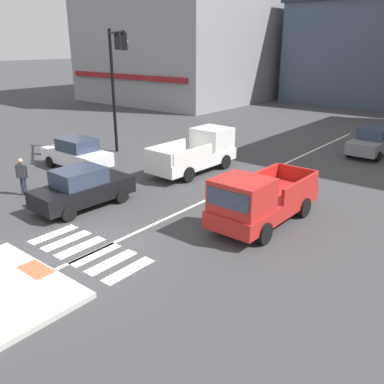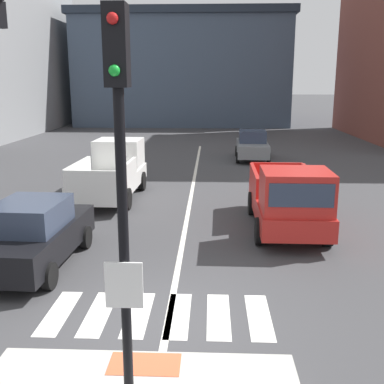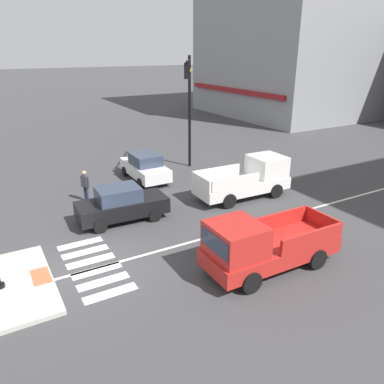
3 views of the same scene
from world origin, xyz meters
name	(u,v)px [view 1 (image 1 of 3)]	position (x,y,z in m)	size (l,w,h in m)	color
ground_plane	(80,254)	(0.00, 0.00, 0.00)	(300.00, 300.00, 0.00)	#3D3D3F
tactile_pad_front	(36,269)	(0.00, -1.54, 0.15)	(1.10, 0.60, 0.01)	#DB5B38
crosswalk_stripe_a	(53,234)	(-1.93, 0.29, 0.00)	(0.44, 1.80, 0.01)	silver
crosswalk_stripe_b	(67,240)	(-1.16, 0.29, 0.00)	(0.44, 1.80, 0.01)	silver
crosswalk_stripe_c	(81,247)	(-0.39, 0.29, 0.00)	(0.44, 1.80, 0.01)	silver
crosswalk_stripe_d	(95,254)	(0.39, 0.29, 0.00)	(0.44, 1.80, 0.01)	silver
crosswalk_stripe_e	(112,262)	(1.16, 0.29, 0.00)	(0.44, 1.80, 0.01)	silver
crosswalk_stripe_f	(129,270)	(1.93, 0.29, 0.00)	(0.44, 1.80, 0.01)	silver
lane_centre_line	(251,179)	(0.21, 10.00, 0.00)	(0.14, 28.00, 0.01)	silver
traffic_light_mast	(116,71)	(-8.10, 8.91, 4.86)	(3.78, 2.40, 7.10)	black
building_corner_left	(188,7)	(-22.71, 32.87, 10.27)	(18.86, 20.53, 20.51)	gray
car_black_westbound_near	(82,188)	(-3.24, 2.59, 0.81)	(1.98, 4.17, 1.64)	black
car_white_cross_left	(77,153)	(-8.02, 5.81, 0.81)	(4.11, 1.86, 1.64)	white
car_grey_eastbound_distant	(372,142)	(3.31, 18.60, 0.81)	(1.94, 4.15, 1.64)	slate
pickup_truck_red_eastbound_mid	(259,201)	(3.26, 5.43, 0.98)	(2.11, 5.12, 2.08)	red
pickup_truck_white_westbound_far	(199,152)	(-2.79, 9.64, 0.98)	(2.18, 5.16, 2.08)	white
pedestrian_at_curb_left	(22,174)	(-6.38, 1.79, 0.98)	(0.47, 0.39, 1.67)	#2D334C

